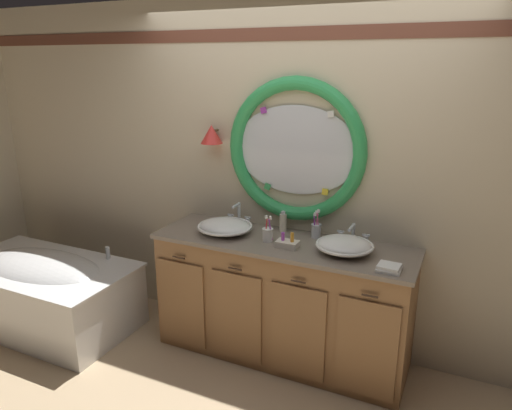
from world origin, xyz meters
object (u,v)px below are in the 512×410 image
(toothbrush_holder_left, at_px, (268,234))
(toothbrush_holder_right, at_px, (316,230))
(folded_hand_towel, at_px, (389,268))
(toiletry_basket, at_px, (287,243))
(soap_dispenser, at_px, (283,222))
(sink_basin_left, at_px, (225,226))
(sink_basin_right, at_px, (345,245))
(bathtub, at_px, (44,288))

(toothbrush_holder_left, xyz_separation_m, toothbrush_holder_right, (0.29, 0.22, 0.01))
(folded_hand_towel, xyz_separation_m, toiletry_basket, (-0.70, 0.09, 0.01))
(folded_hand_towel, bearing_deg, soap_dispenser, 155.98)
(sink_basin_left, height_order, folded_hand_towel, sink_basin_left)
(sink_basin_left, height_order, toiletry_basket, toiletry_basket)
(sink_basin_right, xyz_separation_m, toothbrush_holder_right, (-0.26, 0.20, 0.00))
(bathtub, distance_m, toothbrush_holder_right, 2.32)
(bathtub, bearing_deg, folded_hand_towel, 5.51)
(toiletry_basket, bearing_deg, toothbrush_holder_right, 66.05)
(toothbrush_holder_left, bearing_deg, sink_basin_right, 1.47)
(sink_basin_right, relative_size, toothbrush_holder_left, 2.01)
(bathtub, relative_size, toothbrush_holder_right, 7.13)
(toothbrush_holder_right, xyz_separation_m, folded_hand_towel, (0.58, -0.36, -0.04))
(bathtub, height_order, sink_basin_left, sink_basin_left)
(toothbrush_holder_left, bearing_deg, soap_dispenser, 84.87)
(toiletry_basket, bearing_deg, folded_hand_towel, -7.53)
(sink_basin_left, bearing_deg, toothbrush_holder_right, 17.59)
(sink_basin_left, distance_m, sink_basin_right, 0.90)
(sink_basin_right, distance_m, folded_hand_towel, 0.36)
(sink_basin_left, xyz_separation_m, folded_hand_towel, (1.22, -0.16, -0.03))
(folded_hand_towel, relative_size, toiletry_basket, 0.96)
(bathtub, distance_m, toothbrush_holder_left, 2.00)
(toothbrush_holder_right, bearing_deg, sink_basin_left, -162.41)
(toothbrush_holder_left, distance_m, toothbrush_holder_right, 0.36)
(bathtub, relative_size, folded_hand_towel, 10.61)
(toothbrush_holder_right, height_order, folded_hand_towel, toothbrush_holder_right)
(sink_basin_right, distance_m, soap_dispenser, 0.58)
(sink_basin_right, height_order, soap_dispenser, soap_dispenser)
(sink_basin_left, bearing_deg, bathtub, -164.44)
(soap_dispenser, bearing_deg, toothbrush_holder_left, -95.13)
(sink_basin_left, xyz_separation_m, toothbrush_holder_left, (0.35, -0.01, 0.00))
(sink_basin_right, bearing_deg, soap_dispenser, 157.15)
(toothbrush_holder_left, height_order, toiletry_basket, toothbrush_holder_left)
(toothbrush_holder_right, height_order, soap_dispenser, toothbrush_holder_right)
(sink_basin_right, distance_m, toothbrush_holder_right, 0.33)
(toothbrush_holder_left, relative_size, soap_dispenser, 1.16)
(bathtub, height_order, toiletry_basket, toiletry_basket)
(toiletry_basket, bearing_deg, sink_basin_right, 9.39)
(sink_basin_right, relative_size, toothbrush_holder_right, 1.80)
(bathtub, bearing_deg, sink_basin_right, 9.87)
(soap_dispenser, xyz_separation_m, folded_hand_towel, (0.85, -0.38, -0.05))
(soap_dispenser, relative_size, toiletry_basket, 1.09)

